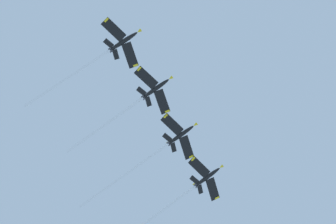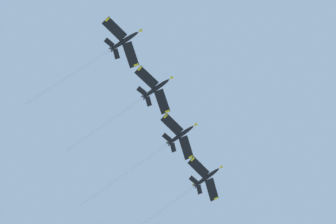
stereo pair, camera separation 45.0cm
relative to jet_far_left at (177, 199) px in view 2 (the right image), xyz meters
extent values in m
ellipsoid|color=black|center=(12.53, -4.33, 4.95)|extent=(11.60, 5.34, 5.44)
cone|color=yellow|center=(18.47, -6.39, 7.27)|extent=(2.20, 1.76, 1.68)
ellipsoid|color=black|center=(14.19, -4.91, 6.24)|extent=(3.10, 1.91, 1.82)
cube|color=black|center=(13.59, 0.91, 4.57)|extent=(4.23, 9.27, 1.44)
cube|color=yellow|center=(14.62, 4.89, 4.58)|extent=(1.78, 0.85, 0.74)
cube|color=black|center=(10.12, -9.11, 4.57)|extent=(7.80, 9.42, 1.44)
cube|color=yellow|center=(8.47, -12.88, 4.58)|extent=(1.83, 1.53, 0.74)
cube|color=black|center=(8.84, -0.65, 3.21)|extent=(1.81, 3.63, 0.78)
cube|color=black|center=(7.35, -4.96, 3.21)|extent=(3.56, 3.92, 0.78)
cube|color=yellow|center=(7.82, -2.70, 4.59)|extent=(3.11, 1.22, 3.46)
cylinder|color=#38383D|center=(7.57, -2.14, 2.84)|extent=(1.41, 1.15, 1.10)
cylinder|color=#38383D|center=(7.27, -2.99, 2.84)|extent=(1.41, 1.15, 1.10)
cylinder|color=white|center=(-12.34, 4.27, -4.91)|extent=(39.86, 14.66, 16.34)
ellipsoid|color=black|center=(5.75, -22.98, 5.35)|extent=(11.62, 5.48, 5.28)
cone|color=yellow|center=(11.69, -25.11, 7.59)|extent=(2.20, 1.77, 1.66)
ellipsoid|color=black|center=(7.42, -23.58, 6.62)|extent=(3.10, 1.93, 1.78)
cube|color=black|center=(6.86, -17.74, 4.99)|extent=(4.35, 9.30, 1.39)
cube|color=yellow|center=(7.94, -13.78, 5.01)|extent=(1.80, 0.87, 0.71)
cube|color=black|center=(3.28, -27.72, 4.99)|extent=(7.88, 9.41, 1.39)
cube|color=yellow|center=(1.59, -31.47, 5.01)|extent=(1.83, 1.55, 0.71)
cube|color=black|center=(2.08, -19.24, 3.69)|extent=(1.86, 3.65, 0.75)
cube|color=black|center=(0.54, -23.53, 3.69)|extent=(3.59, 3.92, 0.75)
cube|color=yellow|center=(1.05, -21.29, 5.07)|extent=(3.07, 1.25, 3.44)
cylinder|color=#38383D|center=(0.78, -20.72, 3.33)|extent=(1.41, 1.16, 1.09)
cylinder|color=#38383D|center=(0.48, -21.56, 3.33)|extent=(1.41, 1.16, 1.09)
cylinder|color=white|center=(-16.95, -14.82, -3.27)|extent=(35.42, 13.50, 13.96)
ellipsoid|color=black|center=(0.17, -42.38, 4.86)|extent=(11.56, 5.76, 5.22)
cone|color=yellow|center=(6.07, -44.67, 7.05)|extent=(2.21, 1.81, 1.66)
ellipsoid|color=black|center=(1.84, -43.03, 6.11)|extent=(3.10, 2.00, 1.77)
cube|color=black|center=(1.42, -37.18, 4.50)|extent=(4.58, 9.37, 1.37)
cube|color=yellow|center=(2.60, -33.24, 4.51)|extent=(1.81, 0.91, 0.70)
cube|color=black|center=(-2.43, -47.06, 4.50)|extent=(8.03, 9.35, 1.37)
cube|color=yellow|center=(-4.21, -50.76, 4.51)|extent=(1.82, 1.58, 0.70)
cube|color=black|center=(-3.41, -38.54, 3.22)|extent=(1.95, 3.69, 0.74)
cube|color=black|center=(-5.06, -42.79, 3.22)|extent=(3.64, 3.90, 0.74)
cube|color=yellow|center=(-4.48, -40.57, 4.60)|extent=(3.03, 1.32, 3.43)
cylinder|color=#38383D|center=(-4.74, -39.99, 2.86)|extent=(1.42, 1.18, 1.08)
cylinder|color=#38383D|center=(-5.07, -40.82, 2.86)|extent=(1.42, 1.18, 1.08)
cylinder|color=white|center=(-19.54, -34.71, -2.60)|extent=(29.64, 12.37, 11.79)
ellipsoid|color=black|center=(-7.50, -61.44, 4.73)|extent=(11.54, 5.59, 5.48)
cone|color=yellow|center=(-1.62, -63.63, 7.08)|extent=(2.22, 1.79, 1.68)
ellipsoid|color=black|center=(-5.85, -62.06, 6.03)|extent=(3.10, 1.96, 1.83)
cube|color=black|center=(-6.32, -56.23, 4.35)|extent=(4.43, 9.33, 1.45)
cube|color=yellow|center=(-5.19, -52.27, 4.36)|extent=(1.80, 0.89, 0.74)
cube|color=black|center=(-10.01, -66.16, 4.35)|extent=(7.93, 9.37, 1.45)
cube|color=yellow|center=(-11.75, -69.89, 4.36)|extent=(1.82, 1.55, 0.74)
cube|color=black|center=(-11.09, -57.67, 2.97)|extent=(1.89, 3.67, 0.78)
cube|color=black|center=(-12.68, -61.95, 2.97)|extent=(3.60, 3.90, 0.78)
cube|color=yellow|center=(-12.17, -59.70, 4.36)|extent=(3.09, 1.30, 3.46)
cylinder|color=#38383D|center=(-12.40, -59.14, 2.60)|extent=(1.42, 1.17, 1.10)
cylinder|color=#38383D|center=(-12.71, -59.98, 2.60)|extent=(1.42, 1.17, 1.10)
cylinder|color=white|center=(-28.02, -53.80, -3.58)|extent=(31.26, 12.44, 13.15)
camera|label=1|loc=(11.23, -74.73, -154.38)|focal=47.70mm
camera|label=2|loc=(10.79, -74.82, -154.38)|focal=47.70mm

